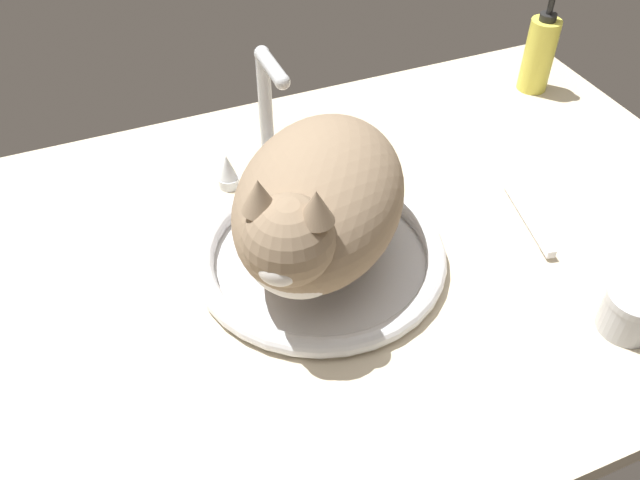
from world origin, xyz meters
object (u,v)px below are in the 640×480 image
at_px(cat, 316,206).
at_px(toothbrush, 529,222).
at_px(sink_basin, 320,255).
at_px(metal_jar, 631,312).
at_px(soap_pump_bottle, 539,53).
at_px(faucet, 269,133).

bearing_deg(cat, toothbrush, -5.93).
bearing_deg(sink_basin, metal_jar, -39.49).
height_order(sink_basin, metal_jar, metal_jar).
relative_size(soap_pump_bottle, toothbrush, 1.20).
bearing_deg(metal_jar, faucet, 124.09).
xyz_separation_m(sink_basin, soap_pump_bottle, (0.53, 0.27, 0.06)).
height_order(soap_pump_bottle, toothbrush, soap_pump_bottle).
height_order(cat, soap_pump_bottle, cat).
xyz_separation_m(sink_basin, cat, (-0.01, -0.01, 0.10)).
height_order(metal_jar, soap_pump_bottle, soap_pump_bottle).
relative_size(cat, metal_jar, 5.37).
distance_m(sink_basin, soap_pump_bottle, 0.60).
relative_size(metal_jar, soap_pump_bottle, 0.37).
distance_m(faucet, soap_pump_bottle, 0.54).
distance_m(cat, toothbrush, 0.34).
bearing_deg(toothbrush, soap_pump_bottle, 54.02).
xyz_separation_m(sink_basin, metal_jar, (0.30, -0.25, 0.02)).
relative_size(sink_basin, toothbrush, 2.18).
bearing_deg(faucet, cat, -93.03).
relative_size(sink_basin, soap_pump_bottle, 1.82).
xyz_separation_m(cat, metal_jar, (0.31, -0.23, -0.08)).
distance_m(sink_basin, faucet, 0.21).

